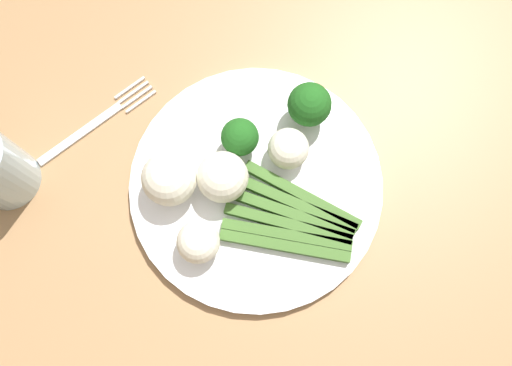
# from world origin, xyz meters

# --- Properties ---
(ground_plane) EXTENTS (6.00, 6.00, 0.02)m
(ground_plane) POSITION_xyz_m (0.00, 0.00, -0.01)
(ground_plane) COLOR gray
(dining_table) EXTENTS (1.17, 0.94, 0.76)m
(dining_table) POSITION_xyz_m (0.00, 0.00, 0.64)
(dining_table) COLOR #9E754C
(dining_table) RESTS_ON ground_plane
(plate) EXTENTS (0.30, 0.30, 0.01)m
(plate) POSITION_xyz_m (-0.02, -0.05, 0.76)
(plate) COLOR white
(plate) RESTS_ON dining_table
(asparagus_bundle) EXTENTS (0.16, 0.13, 0.01)m
(asparagus_bundle) POSITION_xyz_m (0.04, -0.05, 0.78)
(asparagus_bundle) COLOR #3D6626
(asparagus_bundle) RESTS_ON plate
(broccoli_back) EXTENTS (0.04, 0.04, 0.05)m
(broccoli_back) POSITION_xyz_m (-0.06, -0.02, 0.80)
(broccoli_back) COLOR #4C7F2B
(broccoli_back) RESTS_ON plate
(broccoli_right) EXTENTS (0.05, 0.05, 0.06)m
(broccoli_right) POSITION_xyz_m (-0.03, 0.06, 0.81)
(broccoli_right) COLOR #4C7F2B
(broccoli_right) RESTS_ON plate
(cauliflower_outer_edge) EXTENTS (0.05, 0.05, 0.05)m
(cauliflower_outer_edge) POSITION_xyz_m (-0.02, 0.01, 0.79)
(cauliflower_outer_edge) COLOR white
(cauliflower_outer_edge) RESTS_ON plate
(cauliflower_front_left) EXTENTS (0.05, 0.05, 0.05)m
(cauliflower_front_left) POSITION_xyz_m (-0.02, -0.14, 0.79)
(cauliflower_front_left) COLOR white
(cauliflower_front_left) RESTS_ON plate
(cauliflower_near_fork) EXTENTS (0.06, 0.06, 0.06)m
(cauliflower_near_fork) POSITION_xyz_m (-0.09, -0.11, 0.80)
(cauliflower_near_fork) COLOR white
(cauliflower_near_fork) RESTS_ON plate
(cauliflower_mid) EXTENTS (0.06, 0.06, 0.06)m
(cauliflower_mid) POSITION_xyz_m (-0.05, -0.07, 0.80)
(cauliflower_mid) COLOR white
(cauliflower_mid) RESTS_ON plate
(fork) EXTENTS (0.04, 0.17, 0.00)m
(fork) POSITION_xyz_m (-0.22, -0.12, 0.76)
(fork) COLOR silver
(fork) RESTS_ON dining_table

